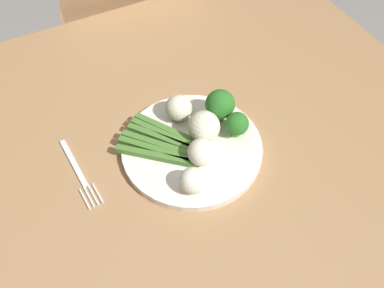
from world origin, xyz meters
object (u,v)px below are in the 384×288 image
plate (192,148)px  asparagus_bundle (162,143)px  dining_table (162,169)px  chair (133,41)px  cauliflower_near_fork (204,127)px  cauliflower_front (201,152)px  broccoli_front_left (220,105)px  cauliflower_left (179,108)px  fork (79,173)px  broccoli_back_right (237,124)px  cauliflower_outer_edge (193,180)px

plate → asparagus_bundle: size_ratio=1.61×
dining_table → asparagus_bundle: size_ratio=7.09×
chair → cauliflower_near_fork: bearing=89.7°
chair → cauliflower_front: (0.11, 0.66, 0.27)m
asparagus_bundle → broccoli_front_left: broccoli_front_left is taller
chair → cauliflower_left: chair is taller
dining_table → plate: 0.14m
plate → cauliflower_front: 0.05m
cauliflower_front → fork: (0.21, -0.08, -0.04)m
asparagus_bundle → cauliflower_near_fork: size_ratio=2.70×
plate → asparagus_bundle: asparagus_bundle is taller
dining_table → cauliflower_left: bearing=-162.6°
cauliflower_front → fork: 0.22m
cauliflower_front → cauliflower_left: cauliflower_left is taller
plate → broccoli_back_right: broccoli_back_right is taller
broccoli_front_left → cauliflower_front: broccoli_front_left is taller
chair → cauliflower_front: size_ratio=17.30×
plate → fork: 0.21m
broccoli_front_left → cauliflower_left: 0.08m
plate → broccoli_back_right: (-0.09, 0.01, 0.04)m
plate → cauliflower_outer_edge: cauliflower_outer_edge is taller
cauliflower_near_fork → cauliflower_outer_edge: size_ratio=1.30×
cauliflower_front → cauliflower_outer_edge: (0.04, 0.04, -0.00)m
chair → fork: bearing=68.5°
cauliflower_near_fork → broccoli_front_left: bearing=-151.2°
cauliflower_front → cauliflower_near_fork: cauliflower_near_fork is taller
chair → cauliflower_left: 0.62m
chair → fork: 0.70m
asparagus_bundle → broccoli_back_right: size_ratio=3.04×
broccoli_back_right → dining_table: bearing=-29.9°
cauliflower_front → cauliflower_left: (-0.01, -0.11, 0.00)m
cauliflower_front → cauliflower_left: size_ratio=0.97×
cauliflower_outer_edge → cauliflower_near_fork: bearing=-127.1°
cauliflower_left → fork: 0.22m
asparagus_bundle → broccoli_front_left: size_ratio=2.35×
cauliflower_outer_edge → broccoli_back_right: bearing=-151.5°
cauliflower_near_fork → chair: bearing=-97.5°
dining_table → cauliflower_front: cauliflower_front is taller
broccoli_back_right → cauliflower_near_fork: cauliflower_near_fork is taller
chair → cauliflower_outer_edge: size_ratio=18.71×
dining_table → broccoli_front_left: broccoli_front_left is taller
cauliflower_outer_edge → dining_table: bearing=-89.5°
asparagus_bundle → broccoli_front_left: (-0.13, -0.01, 0.03)m
cauliflower_left → dining_table: bearing=17.4°
plate → fork: (0.21, -0.05, -0.01)m
cauliflower_left → cauliflower_outer_edge: bearing=72.5°
cauliflower_front → fork: cauliflower_front is taller
chair → plate: (0.11, 0.62, 0.24)m
chair → broccoli_back_right: bearing=95.0°
plate → fork: bearing=-12.8°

